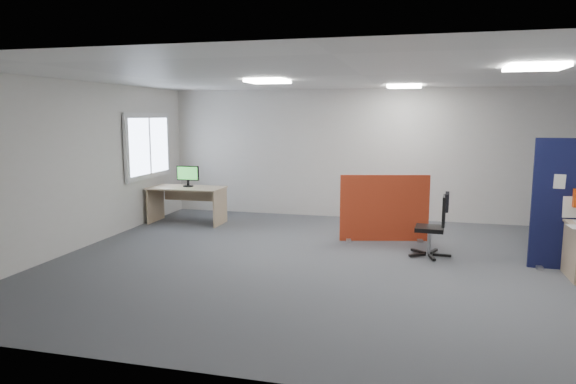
% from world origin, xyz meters
% --- Properties ---
extents(floor, '(9.00, 9.00, 0.00)m').
position_xyz_m(floor, '(0.00, 0.00, 0.00)').
color(floor, '#4C4E53').
rests_on(floor, ground).
extents(ceiling, '(9.00, 7.00, 0.02)m').
position_xyz_m(ceiling, '(0.00, 0.00, 2.70)').
color(ceiling, white).
rests_on(ceiling, wall_back).
extents(wall_back, '(9.00, 0.02, 2.70)m').
position_xyz_m(wall_back, '(0.00, 3.50, 1.35)').
color(wall_back, silver).
rests_on(wall_back, floor).
extents(wall_front, '(9.00, 0.02, 2.70)m').
position_xyz_m(wall_front, '(0.00, -3.50, 1.35)').
color(wall_front, silver).
rests_on(wall_front, floor).
extents(wall_left, '(0.02, 7.00, 2.70)m').
position_xyz_m(wall_left, '(-4.50, 0.00, 1.35)').
color(wall_left, silver).
rests_on(wall_left, floor).
extents(window, '(0.06, 1.70, 1.30)m').
position_xyz_m(window, '(-4.44, 2.00, 1.55)').
color(window, white).
rests_on(window, wall_left).
extents(ceiling_lights, '(4.10, 4.10, 0.04)m').
position_xyz_m(ceiling_lights, '(0.33, 0.67, 2.67)').
color(ceiling_lights, white).
rests_on(ceiling_lights, ceiling).
extents(red_divider, '(1.50, 0.41, 1.15)m').
position_xyz_m(red_divider, '(0.26, 1.58, 0.56)').
color(red_divider, '#A32E15').
rests_on(red_divider, floor).
extents(second_desk, '(1.47, 0.74, 0.73)m').
position_xyz_m(second_desk, '(-3.68, 2.14, 0.55)').
color(second_desk, tan).
rests_on(second_desk, floor).
extents(monitor_second, '(0.46, 0.21, 0.42)m').
position_xyz_m(monitor_second, '(-3.69, 2.19, 0.96)').
color(monitor_second, black).
rests_on(monitor_second, second_desk).
extents(office_chair, '(0.63, 0.65, 0.98)m').
position_xyz_m(office_chair, '(1.10, 0.72, 0.56)').
color(office_chair, black).
rests_on(office_chair, floor).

